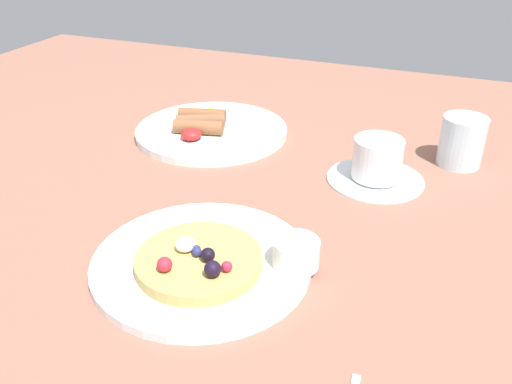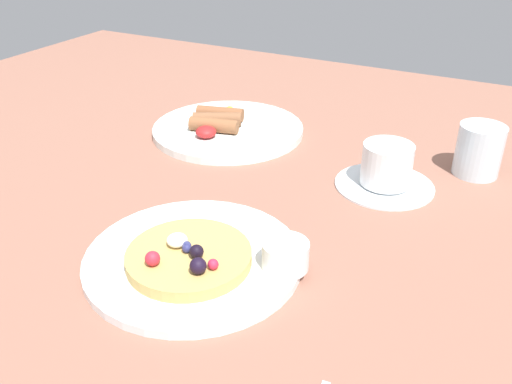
{
  "view_description": "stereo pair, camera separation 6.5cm",
  "coord_description": "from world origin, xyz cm",
  "px_view_note": "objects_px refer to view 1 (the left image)",
  "views": [
    {
      "loc": [
        28.35,
        -58.39,
        39.61
      ],
      "look_at": [
        4.63,
        0.86,
        4.0
      ],
      "focal_mm": 38.42,
      "sensor_mm": 36.0,
      "label": 1
    },
    {
      "loc": [
        34.23,
        -55.68,
        39.61
      ],
      "look_at": [
        4.63,
        0.86,
        4.0
      ],
      "focal_mm": 38.42,
      "sensor_mm": 36.0,
      "label": 2
    }
  ],
  "objects_px": {
    "pancake_plate": "(202,262)",
    "coffee_cup": "(378,157)",
    "syrup_ramekin": "(296,253)",
    "breakfast_plate": "(212,131)",
    "coffee_saucer": "(375,178)",
    "water_glass": "(462,141)"
  },
  "relations": [
    {
      "from": "syrup_ramekin",
      "to": "breakfast_plate",
      "type": "distance_m",
      "value": 0.43
    },
    {
      "from": "coffee_saucer",
      "to": "coffee_cup",
      "type": "relative_size",
      "value": 1.41
    },
    {
      "from": "water_glass",
      "to": "syrup_ramekin",
      "type": "bearing_deg",
      "value": -112.66
    },
    {
      "from": "pancake_plate",
      "to": "syrup_ramekin",
      "type": "bearing_deg",
      "value": 15.48
    },
    {
      "from": "syrup_ramekin",
      "to": "water_glass",
      "type": "relative_size",
      "value": 0.67
    },
    {
      "from": "breakfast_plate",
      "to": "coffee_cup",
      "type": "height_order",
      "value": "coffee_cup"
    },
    {
      "from": "pancake_plate",
      "to": "coffee_cup",
      "type": "xyz_separation_m",
      "value": [
        0.15,
        0.3,
        0.03
      ]
    },
    {
      "from": "pancake_plate",
      "to": "breakfast_plate",
      "type": "xyz_separation_m",
      "value": [
        -0.16,
        0.36,
        0.0
      ]
    },
    {
      "from": "breakfast_plate",
      "to": "coffee_cup",
      "type": "xyz_separation_m",
      "value": [
        0.31,
        -0.07,
        0.03
      ]
    },
    {
      "from": "coffee_saucer",
      "to": "breakfast_plate",
      "type": "bearing_deg",
      "value": 167.69
    },
    {
      "from": "breakfast_plate",
      "to": "coffee_cup",
      "type": "distance_m",
      "value": 0.32
    },
    {
      "from": "coffee_cup",
      "to": "pancake_plate",
      "type": "bearing_deg",
      "value": -116.59
    },
    {
      "from": "breakfast_plate",
      "to": "coffee_saucer",
      "type": "relative_size",
      "value": 1.85
    },
    {
      "from": "pancake_plate",
      "to": "coffee_cup",
      "type": "relative_size",
      "value": 2.49
    },
    {
      "from": "water_glass",
      "to": "pancake_plate",
      "type": "bearing_deg",
      "value": -123.14
    },
    {
      "from": "coffee_saucer",
      "to": "water_glass",
      "type": "relative_size",
      "value": 1.84
    },
    {
      "from": "pancake_plate",
      "to": "syrup_ramekin",
      "type": "xyz_separation_m",
      "value": [
        0.11,
        0.03,
        0.02
      ]
    },
    {
      "from": "coffee_cup",
      "to": "water_glass",
      "type": "xyz_separation_m",
      "value": [
        0.11,
        0.11,
        0.0
      ]
    },
    {
      "from": "pancake_plate",
      "to": "breakfast_plate",
      "type": "bearing_deg",
      "value": 114.2
    },
    {
      "from": "coffee_saucer",
      "to": "coffee_cup",
      "type": "xyz_separation_m",
      "value": [
        -0.0,
        0.0,
        0.04
      ]
    },
    {
      "from": "pancake_plate",
      "to": "coffee_cup",
      "type": "height_order",
      "value": "coffee_cup"
    },
    {
      "from": "syrup_ramekin",
      "to": "coffee_cup",
      "type": "distance_m",
      "value": 0.27
    }
  ]
}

